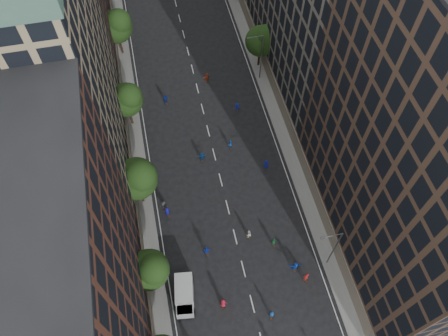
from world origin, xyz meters
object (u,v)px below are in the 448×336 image
object	(u,v)px
streetlamp_near	(333,247)
cargo_van	(184,295)
skater_1	(272,314)
streetlamp_far	(260,55)

from	to	relation	value
streetlamp_near	cargo_van	bearing A→B (deg)	-178.30
skater_1	streetlamp_far	bearing A→B (deg)	-90.08
streetlamp_near	skater_1	world-z (taller)	streetlamp_near
streetlamp_near	cargo_van	distance (m)	18.60
streetlamp_far	skater_1	world-z (taller)	streetlamp_far
streetlamp_far	cargo_van	bearing A→B (deg)	-118.48
cargo_van	skater_1	world-z (taller)	cargo_van
streetlamp_near	streetlamp_far	bearing A→B (deg)	90.00
cargo_van	skater_1	bearing A→B (deg)	-16.58
streetlamp_near	cargo_van	world-z (taller)	streetlamp_near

